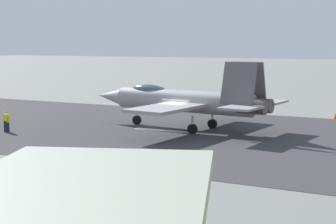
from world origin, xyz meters
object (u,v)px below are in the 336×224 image
crew_person (6,122)px  marker_cone_near (335,116)px  marker_cone_mid (185,107)px  fighter_jet (185,100)px

crew_person → marker_cone_near: bearing=-138.4°
crew_person → marker_cone_mid: 20.22m
marker_cone_near → marker_cone_mid: size_ratio=1.00×
crew_person → marker_cone_near: (-21.60, -19.21, -0.57)m
crew_person → marker_cone_near: 28.91m
fighter_jet → marker_cone_near: size_ratio=30.45×
fighter_jet → marker_cone_mid: (5.46, -11.46, -2.09)m
crew_person → marker_cone_mid: crew_person is taller
crew_person → marker_cone_mid: (-6.29, -19.21, -0.57)m
marker_cone_near → marker_cone_mid: same height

